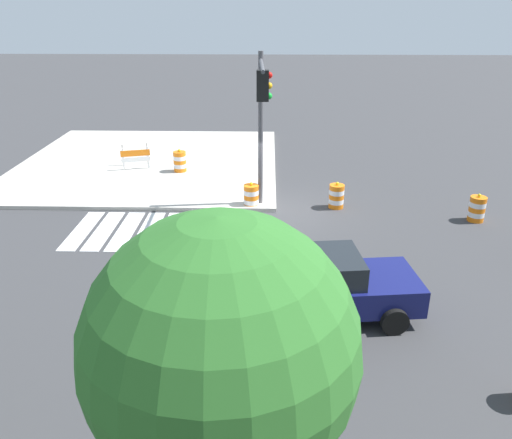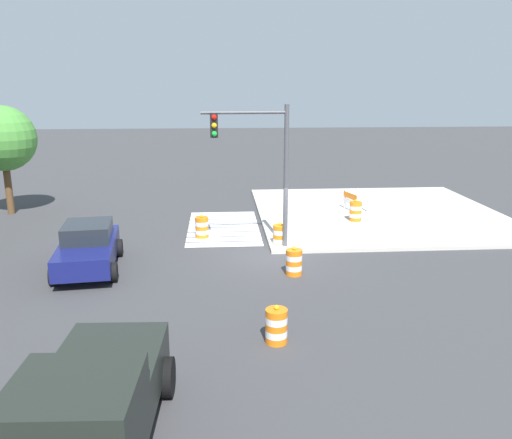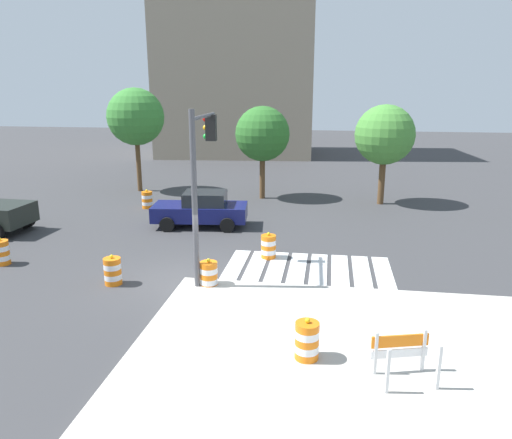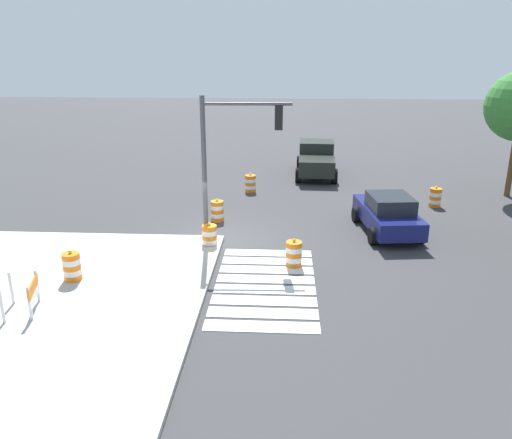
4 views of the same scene
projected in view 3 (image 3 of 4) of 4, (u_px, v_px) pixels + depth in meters
ground_plane at (185, 282)px, 16.22m from camera, size 120.00×120.00×0.00m
sidewalk_corner at (390, 412)px, 9.60m from camera, size 12.00×12.00×0.15m
crosswalk_stripes at (308, 269)px, 17.35m from camera, size 5.85×3.20×0.02m
sports_car at (201, 209)px, 22.48m from camera, size 4.48×2.50×1.63m
traffic_barrel_near_corner at (147, 200)px, 25.98m from camera, size 0.56×0.56×1.02m
traffic_barrel_crosswalk_end at (1, 253)px, 17.69m from camera, size 0.56×0.56×1.02m
traffic_barrel_median_near at (268, 247)px, 18.35m from camera, size 0.56×0.56×1.02m
traffic_barrel_median_far at (113, 271)px, 15.91m from camera, size 0.56×0.56×1.02m
traffic_barrel_far_curb at (209, 275)px, 15.55m from camera, size 0.56×0.56×1.02m
traffic_barrel_on_sidewalk at (307, 340)px, 11.25m from camera, size 0.56×0.56×1.02m
construction_barricade at (403, 352)px, 10.54m from camera, size 1.40×1.08×1.00m
traffic_light_pole at (201, 163)px, 15.62m from camera, size 0.48×3.29×5.50m
street_tree_streetside_near at (262, 134)px, 27.46m from camera, size 3.09×3.09×5.26m
street_tree_streetside_mid at (136, 117)px, 29.26m from camera, size 3.42×3.42×6.25m
street_tree_streetside_far at (385, 135)px, 26.07m from camera, size 3.20×3.20×5.40m
office_building_far at (236, 41)px, 44.99m from camera, size 14.82×11.18×20.79m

